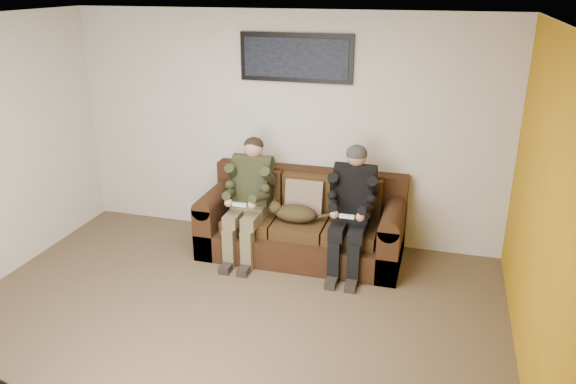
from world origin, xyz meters
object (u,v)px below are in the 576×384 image
(person_left, at_px, (249,192))
(sofa, at_px, (303,224))
(person_right, at_px, (352,202))
(framed_poster, at_px, (296,58))
(cat, at_px, (294,213))

(person_left, bearing_deg, sofa, 18.01)
(sofa, xyz_separation_m, person_left, (-0.56, -0.18, 0.39))
(sofa, height_order, person_right, person_right)
(sofa, relative_size, person_left, 1.69)
(person_left, distance_m, framed_poster, 1.53)
(sofa, bearing_deg, framed_poster, 117.29)
(sofa, relative_size, framed_poster, 1.75)
(person_right, relative_size, framed_poster, 1.04)
(person_left, distance_m, cat, 0.54)
(person_right, bearing_deg, cat, 179.83)
(person_right, xyz_separation_m, framed_poster, (-0.76, 0.57, 1.37))
(sofa, height_order, person_left, person_left)
(person_right, bearing_deg, sofa, 162.03)
(sofa, bearing_deg, person_right, -17.97)
(person_left, bearing_deg, cat, 0.26)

